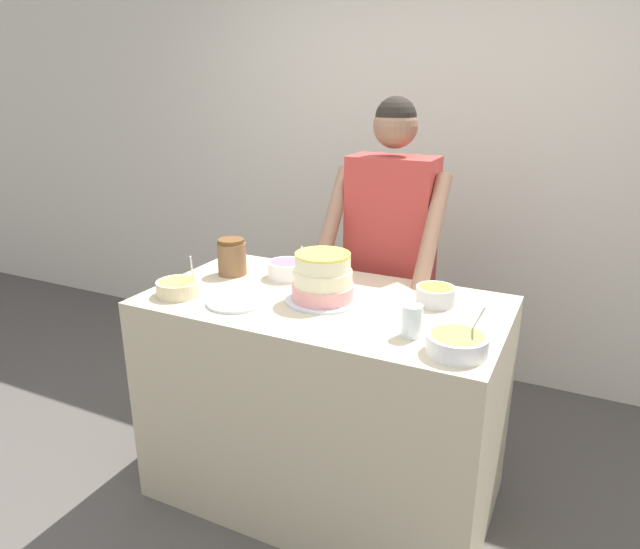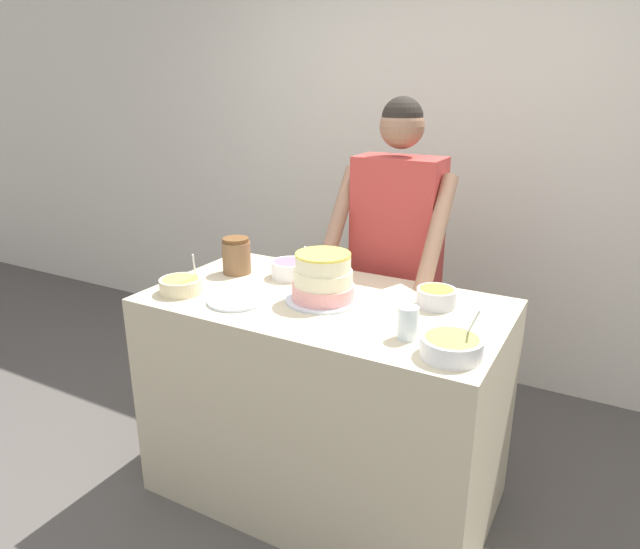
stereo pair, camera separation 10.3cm
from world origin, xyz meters
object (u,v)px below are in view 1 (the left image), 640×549
Objects in this scene: person_baker at (390,242)px; cake at (323,279)px; frosting_bowl_olive at (457,343)px; frosting_bowl_orange at (436,295)px; drinking_glass at (412,321)px; stoneware_jar at (232,257)px; ceramic_plate at (236,302)px; frosting_bowl_purple at (287,269)px; frosting_bowl_yellow at (178,287)px.

cake is at bearing -95.80° from person_baker.
frosting_bowl_olive is (0.59, -0.23, -0.05)m from cake.
frosting_bowl_olive reaches higher than frosting_bowl_orange.
frosting_bowl_olive is 1.30× the size of frosting_bowl_orange.
drinking_glass is 0.69× the size of stoneware_jar.
person_baker is 0.76m from stoneware_jar.
ceramic_plate is at bearing -179.03° from drinking_glass.
frosting_bowl_orange is at bearing -52.23° from person_baker.
frosting_bowl_purple is 1.04× the size of stoneware_jar.
frosting_bowl_purple is at bearing -127.90° from person_baker.
person_baker is at bearing 65.59° from ceramic_plate.
frosting_bowl_purple is 1.50× the size of drinking_glass.
frosting_bowl_orange is at bearing 21.36° from cake.
person_baker is 1.03m from frosting_bowl_yellow.
drinking_glass is (0.68, -0.35, 0.02)m from frosting_bowl_purple.
frosting_bowl_purple is at bearing 145.40° from cake.
frosting_bowl_yellow is (-0.29, -0.39, -0.01)m from frosting_bowl_purple.
frosting_bowl_olive is 0.43m from frosting_bowl_orange.
cake is 0.45m from drinking_glass.
frosting_bowl_yellow is 0.98m from drinking_glass.
person_baker is at bearing 40.49° from stoneware_jar.
person_baker is 9.66× the size of frosting_bowl_yellow.
ceramic_plate is 0.38m from stoneware_jar.
person_baker reaches higher than frosting_bowl_orange.
frosting_bowl_purple is (-0.85, 0.42, 0.00)m from frosting_bowl_olive.
drinking_glass reaches higher than frosting_bowl_orange.
frosting_bowl_olive is (0.52, -0.84, -0.06)m from person_baker.
cake reaches higher than ceramic_plate.
frosting_bowl_olive reaches higher than frosting_bowl_purple.
frosting_bowl_yellow reaches higher than frosting_bowl_purple.
frosting_bowl_yellow is at bearing -177.87° from drinking_glass.
drinking_glass is (-0.17, 0.06, 0.02)m from frosting_bowl_olive.
ceramic_plate is at bearing -154.33° from frosting_bowl_orange.
stoneware_jar reaches higher than drinking_glass.
drinking_glass is 0.71m from ceramic_plate.
frosting_bowl_yellow is 0.76× the size of ceramic_plate.
stoneware_jar is at bearing 162.95° from drinking_glass.
frosting_bowl_olive is 0.18m from drinking_glass.
stoneware_jar is (-0.92, -0.04, 0.04)m from frosting_bowl_orange.
person_baker is 5.63× the size of cake.
stoneware_jar is at bearing 126.26° from ceramic_plate.
frosting_bowl_yellow is at bearing -126.81° from frosting_bowl_purple.
ceramic_plate is (-0.30, -0.18, -0.08)m from cake.
frosting_bowl_purple is at bearing 177.90° from frosting_bowl_orange.
frosting_bowl_orange is at bearing 25.67° from ceramic_plate.
frosting_bowl_yellow is 1.07× the size of stoneware_jar.
stoneware_jar is at bearing 162.46° from frosting_bowl_olive.
frosting_bowl_orange is 0.33m from drinking_glass.
frosting_bowl_olive is 0.87× the size of ceramic_plate.
stoneware_jar is (-0.93, 0.29, 0.02)m from drinking_glass.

